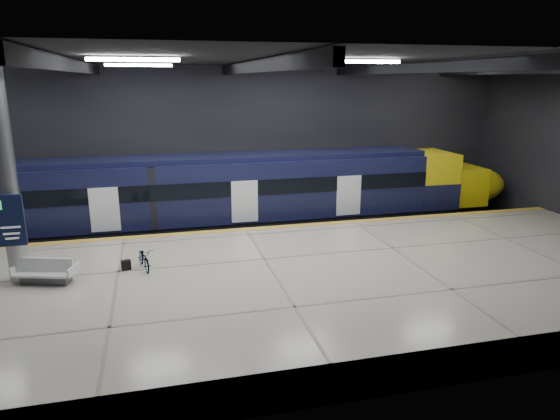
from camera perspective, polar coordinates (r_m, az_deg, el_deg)
name	(u,v)px	position (r m, az deg, el deg)	size (l,w,h in m)	color
ground	(259,277)	(19.26, -2.39, -7.67)	(30.00, 30.00, 0.00)	black
room_shell	(257,126)	(17.89, -2.59, 9.53)	(30.10, 16.10, 8.05)	black
platform	(274,290)	(16.80, -0.65, -9.09)	(30.00, 11.00, 1.10)	beige
safety_strip	(246,229)	(21.44, -3.91, -2.20)	(30.00, 0.40, 0.01)	gold
rails	(236,233)	(24.34, -5.02, -2.68)	(30.00, 1.52, 0.16)	gray
train	(214,195)	(23.69, -7.53, 1.72)	(29.40, 2.84, 3.79)	black
bench	(46,274)	(17.44, -25.20, -6.66)	(2.03, 1.30, 0.83)	#595B60
bicycle	(144,258)	(17.55, -15.27, -5.32)	(0.50, 1.43, 0.75)	#99999E
pannier_bag	(126,265)	(17.65, -17.18, -6.04)	(0.30, 0.18, 0.35)	black
info_column	(6,177)	(17.27, -28.81, 3.32)	(0.90, 0.78, 6.90)	#9EA0A5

